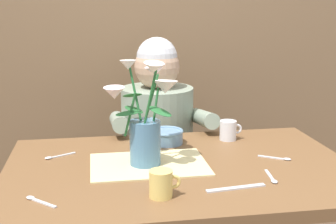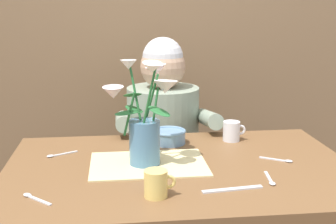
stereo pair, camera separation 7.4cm
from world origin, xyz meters
The scene contains 13 objects.
wood_panel_backdrop centered at (0.00, 1.05, 1.25)m, with size 4.00×0.10×2.50m, color brown.
dining_table centered at (0.00, 0.00, 0.64)m, with size 1.20×0.80×0.74m.
seated_person centered at (0.01, 0.62, 0.56)m, with size 0.45×0.47×1.14m.
striped_placemat centered at (-0.11, 0.02, 0.74)m, with size 0.40×0.28×0.01m, color beige.
flower_vase centered at (-0.12, 0.03, 0.90)m, with size 0.28×0.24×0.37m.
ceramic_bowl centered at (-0.01, 0.26, 0.77)m, with size 0.14×0.14×0.06m.
dinner_knife centered at (0.13, -0.22, 0.74)m, with size 0.19×0.02×0.01m, color silver.
coffee_cup centered at (0.25, 0.27, 0.78)m, with size 0.09×0.07×0.08m.
ceramic_mug centered at (-0.10, -0.25, 0.78)m, with size 0.09×0.07×0.08m.
spoon_0 centered at (0.26, -0.17, 0.74)m, with size 0.03×0.12×0.01m.
spoon_1 centered at (-0.43, 0.16, 0.74)m, with size 0.11×0.07×0.01m.
spoon_2 centered at (-0.46, -0.22, 0.74)m, with size 0.10×0.09×0.01m.
spoon_3 centered at (0.36, 0.01, 0.74)m, with size 0.11×0.08×0.01m.
Camera 1 is at (-0.29, -1.46, 1.29)m, focal length 48.78 mm.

